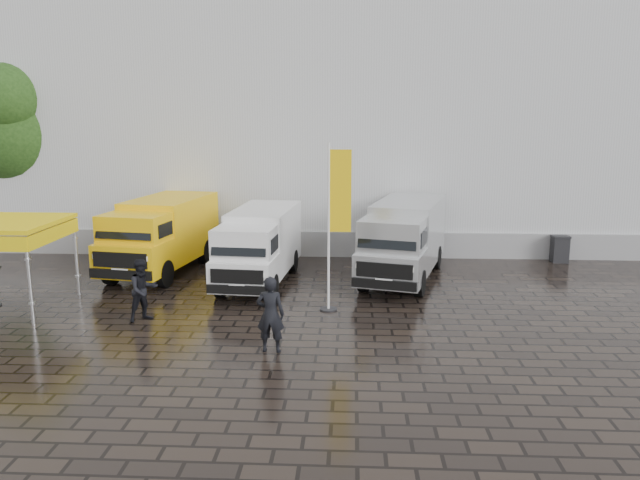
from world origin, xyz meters
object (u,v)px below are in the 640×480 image
at_px(canopy_tent, 2,227).
at_px(wheelie_bin, 560,249).
at_px(van_white, 259,248).
at_px(person_front, 270,314).
at_px(van_silver, 404,242).
at_px(van_yellow, 161,237).
at_px(person_tent, 143,290).
at_px(flagpole, 335,219).

distance_m(canopy_tent, wheelie_bin, 19.18).
bearing_deg(van_white, wheelie_bin, 22.86).
height_order(van_white, person_front, van_white).
distance_m(van_silver, canopy_tent, 12.39).
distance_m(van_yellow, person_tent, 5.34).
xyz_separation_m(van_yellow, wheelie_bin, (14.67, 2.36, -0.78)).
bearing_deg(van_silver, van_white, -155.90).
bearing_deg(canopy_tent, person_front, -19.88).
bearing_deg(van_silver, person_front, -102.90).
relative_size(canopy_tent, person_front, 1.64).
relative_size(van_white, canopy_tent, 1.83).
height_order(van_white, flagpole, flagpole).
xyz_separation_m(flagpole, wheelie_bin, (8.39, 6.38, -2.15)).
relative_size(van_yellow, canopy_tent, 1.84).
xyz_separation_m(canopy_tent, person_tent, (4.27, -0.81, -1.56)).
bearing_deg(van_white, canopy_tent, -150.08).
distance_m(person_front, person_tent, 4.31).
bearing_deg(flagpole, van_yellow, 147.34).
bearing_deg(van_white, flagpole, -42.47).
distance_m(van_silver, person_front, 7.79).
height_order(van_white, person_tent, van_white).
xyz_separation_m(van_white, person_tent, (-2.59, -4.01, -0.35)).
height_order(canopy_tent, person_front, canopy_tent).
height_order(flagpole, person_tent, flagpole).
distance_m(van_white, flagpole, 4.11).
xyz_separation_m(van_white, person_front, (1.17, -6.10, -0.28)).
bearing_deg(person_front, van_yellow, -52.97).
height_order(van_yellow, person_front, van_yellow).
height_order(van_yellow, van_white, van_yellow).
bearing_deg(person_front, person_tent, -25.63).
xyz_separation_m(van_yellow, van_silver, (8.51, -0.44, 0.01)).
relative_size(wheelie_bin, person_tent, 0.60).
xyz_separation_m(van_silver, flagpole, (-2.23, -3.59, 1.36)).
xyz_separation_m(canopy_tent, person_front, (8.03, -2.91, -1.49)).
xyz_separation_m(van_yellow, person_front, (4.85, -7.30, -0.37)).
xyz_separation_m(van_white, canopy_tent, (-6.86, -3.20, 1.21)).
xyz_separation_m(van_white, flagpole, (2.60, -2.82, 1.46)).
relative_size(canopy_tent, person_tent, 1.77).
relative_size(van_white, flagpole, 1.16).
bearing_deg(van_silver, canopy_tent, -146.14).
distance_m(van_white, wheelie_bin, 11.57).
bearing_deg(van_yellow, van_silver, 6.23).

